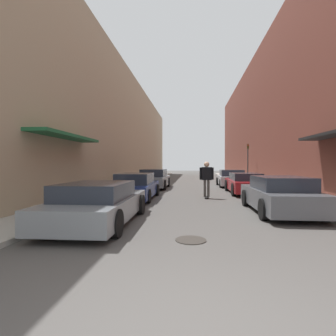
{
  "coord_description": "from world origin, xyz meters",
  "views": [
    {
      "loc": [
        -0.12,
        -2.43,
        1.72
      ],
      "look_at": [
        -1.43,
        11.51,
        1.53
      ],
      "focal_mm": 28.0,
      "sensor_mm": 36.0,
      "label": 1
    }
  ],
  "objects_px": {
    "parked_car_left_1": "(136,187)",
    "traffic_light": "(248,158)",
    "parked_car_left_0": "(98,203)",
    "parked_car_right_1": "(245,183)",
    "parked_car_right_0": "(279,195)",
    "parked_car_right_2": "(231,178)",
    "manhole_cover": "(191,240)",
    "parked_car_left_2": "(154,179)",
    "skateboarder": "(207,176)"
  },
  "relations": [
    {
      "from": "parked_car_left_1",
      "to": "skateboarder",
      "type": "distance_m",
      "value": 3.6
    },
    {
      "from": "parked_car_left_2",
      "to": "parked_car_left_0",
      "type": "bearing_deg",
      "value": -89.8
    },
    {
      "from": "parked_car_left_2",
      "to": "parked_car_right_1",
      "type": "relative_size",
      "value": 1.0
    },
    {
      "from": "parked_car_left_0",
      "to": "skateboarder",
      "type": "distance_m",
      "value": 6.97
    },
    {
      "from": "parked_car_left_2",
      "to": "parked_car_right_0",
      "type": "bearing_deg",
      "value": -57.44
    },
    {
      "from": "parked_car_left_0",
      "to": "parked_car_right_0",
      "type": "relative_size",
      "value": 1.05
    },
    {
      "from": "parked_car_left_2",
      "to": "skateboarder",
      "type": "bearing_deg",
      "value": -56.99
    },
    {
      "from": "parked_car_left_1",
      "to": "parked_car_right_1",
      "type": "relative_size",
      "value": 1.01
    },
    {
      "from": "parked_car_right_1",
      "to": "parked_car_right_2",
      "type": "relative_size",
      "value": 1.11
    },
    {
      "from": "parked_car_left_1",
      "to": "skateboarder",
      "type": "height_order",
      "value": "skateboarder"
    },
    {
      "from": "manhole_cover",
      "to": "skateboarder",
      "type": "bearing_deg",
      "value": 84.29
    },
    {
      "from": "parked_car_left_1",
      "to": "parked_car_left_2",
      "type": "xyz_separation_m",
      "value": [
        0.04,
        5.94,
        0.05
      ]
    },
    {
      "from": "skateboarder",
      "to": "manhole_cover",
      "type": "height_order",
      "value": "skateboarder"
    },
    {
      "from": "parked_car_right_1",
      "to": "manhole_cover",
      "type": "xyz_separation_m",
      "value": [
        -3.1,
        -9.84,
        -0.6
      ]
    },
    {
      "from": "parked_car_left_0",
      "to": "parked_car_left_2",
      "type": "height_order",
      "value": "parked_car_left_2"
    },
    {
      "from": "manhole_cover",
      "to": "parked_car_right_1",
      "type": "bearing_deg",
      "value": 72.54
    },
    {
      "from": "parked_car_left_1",
      "to": "traffic_light",
      "type": "relative_size",
      "value": 1.34
    },
    {
      "from": "parked_car_left_0",
      "to": "parked_car_right_1",
      "type": "distance_m",
      "value": 10.2
    },
    {
      "from": "parked_car_right_1",
      "to": "traffic_light",
      "type": "height_order",
      "value": "traffic_light"
    },
    {
      "from": "parked_car_right_0",
      "to": "traffic_light",
      "type": "relative_size",
      "value": 1.28
    },
    {
      "from": "parked_car_left_0",
      "to": "parked_car_right_1",
      "type": "bearing_deg",
      "value": 55.46
    },
    {
      "from": "skateboarder",
      "to": "parked_car_right_1",
      "type": "bearing_deg",
      "value": 45.17
    },
    {
      "from": "parked_car_left_1",
      "to": "parked_car_right_2",
      "type": "height_order",
      "value": "parked_car_right_2"
    },
    {
      "from": "parked_car_right_0",
      "to": "parked_car_right_2",
      "type": "relative_size",
      "value": 1.07
    },
    {
      "from": "parked_car_right_0",
      "to": "parked_car_right_1",
      "type": "bearing_deg",
      "value": 90.09
    },
    {
      "from": "parked_car_right_0",
      "to": "manhole_cover",
      "type": "height_order",
      "value": "parked_car_right_0"
    },
    {
      "from": "parked_car_left_0",
      "to": "manhole_cover",
      "type": "xyz_separation_m",
      "value": [
        2.69,
        -1.44,
        -0.58
      ]
    },
    {
      "from": "skateboarder",
      "to": "parked_car_left_0",
      "type": "bearing_deg",
      "value": -119.63
    },
    {
      "from": "parked_car_right_2",
      "to": "parked_car_right_1",
      "type": "bearing_deg",
      "value": -89.31
    },
    {
      "from": "traffic_light",
      "to": "parked_car_left_1",
      "type": "bearing_deg",
      "value": -122.76
    },
    {
      "from": "parked_car_right_0",
      "to": "skateboarder",
      "type": "bearing_deg",
      "value": 121.92
    },
    {
      "from": "parked_car_left_0",
      "to": "skateboarder",
      "type": "height_order",
      "value": "skateboarder"
    },
    {
      "from": "parked_car_left_0",
      "to": "parked_car_right_1",
      "type": "height_order",
      "value": "parked_car_right_1"
    },
    {
      "from": "parked_car_left_2",
      "to": "traffic_light",
      "type": "bearing_deg",
      "value": 39.15
    },
    {
      "from": "parked_car_right_2",
      "to": "manhole_cover",
      "type": "relative_size",
      "value": 5.98
    },
    {
      "from": "traffic_light",
      "to": "skateboarder",
      "type": "bearing_deg",
      "value": -110.72
    },
    {
      "from": "parked_car_right_1",
      "to": "skateboarder",
      "type": "bearing_deg",
      "value": -134.83
    },
    {
      "from": "parked_car_left_0",
      "to": "manhole_cover",
      "type": "relative_size",
      "value": 6.74
    },
    {
      "from": "skateboarder",
      "to": "parked_car_right_0",
      "type": "bearing_deg",
      "value": -58.08
    },
    {
      "from": "parked_car_right_2",
      "to": "parked_car_left_0",
      "type": "bearing_deg",
      "value": -113.08
    },
    {
      "from": "parked_car_left_0",
      "to": "skateboarder",
      "type": "xyz_separation_m",
      "value": [
        3.43,
        6.04,
        0.56
      ]
    },
    {
      "from": "parked_car_left_0",
      "to": "parked_car_right_2",
      "type": "bearing_deg",
      "value": 66.92
    },
    {
      "from": "parked_car_left_1",
      "to": "manhole_cover",
      "type": "bearing_deg",
      "value": -68.13
    },
    {
      "from": "traffic_light",
      "to": "parked_car_right_0",
      "type": "bearing_deg",
      "value": -97.7
    },
    {
      "from": "manhole_cover",
      "to": "traffic_light",
      "type": "distance_m",
      "value": 20.11
    },
    {
      "from": "parked_car_left_2",
      "to": "parked_car_right_2",
      "type": "relative_size",
      "value": 1.11
    },
    {
      "from": "parked_car_left_1",
      "to": "manhole_cover",
      "type": "distance_m",
      "value": 7.45
    },
    {
      "from": "parked_car_left_1",
      "to": "parked_car_right_0",
      "type": "height_order",
      "value": "parked_car_right_0"
    },
    {
      "from": "parked_car_left_0",
      "to": "traffic_light",
      "type": "height_order",
      "value": "traffic_light"
    },
    {
      "from": "parked_car_right_0",
      "to": "parked_car_left_2",
      "type": "bearing_deg",
      "value": 122.56
    }
  ]
}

